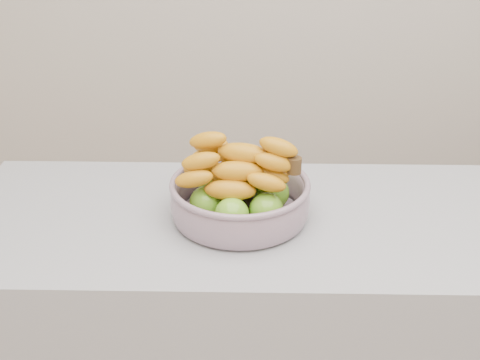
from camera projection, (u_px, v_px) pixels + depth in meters
name	position (u px, v px, depth m)	size (l,w,h in m)	color
fruit_bowl	(240.00, 194.00, 1.58)	(0.33, 0.33, 0.19)	#9AABB9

